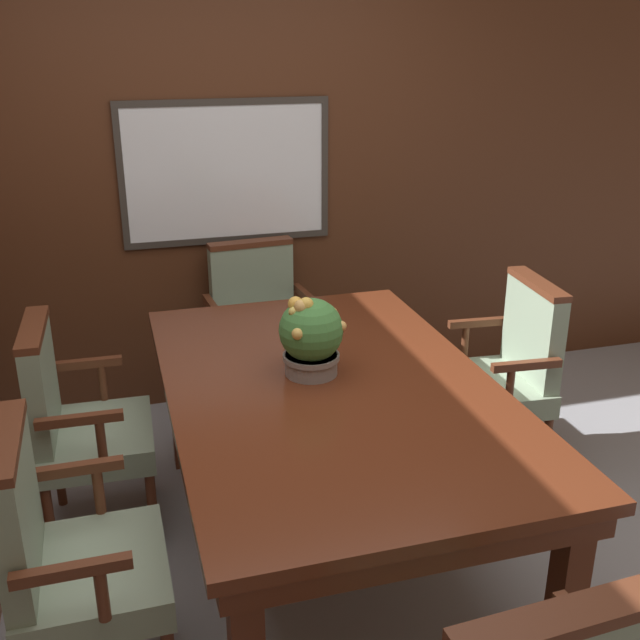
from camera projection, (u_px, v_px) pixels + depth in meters
ground_plane at (308, 601)px, 2.83m from camera, size 14.00×14.00×0.00m
wall_back at (218, 188)px, 4.03m from camera, size 7.20×0.08×2.45m
dining_table at (331, 405)px, 2.84m from camera, size 1.21×1.93×0.78m
chair_left_far at (76, 420)px, 3.06m from camera, size 0.47×0.56×0.96m
chair_head_far at (259, 321)px, 4.10m from camera, size 0.58×0.50×0.96m
chair_right_far at (506, 368)px, 3.53m from camera, size 0.50×0.58×0.96m
chair_left_near at (66, 553)px, 2.27m from camera, size 0.46×0.56×0.96m
potted_plant at (311, 336)px, 2.83m from camera, size 0.25×0.26×0.32m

